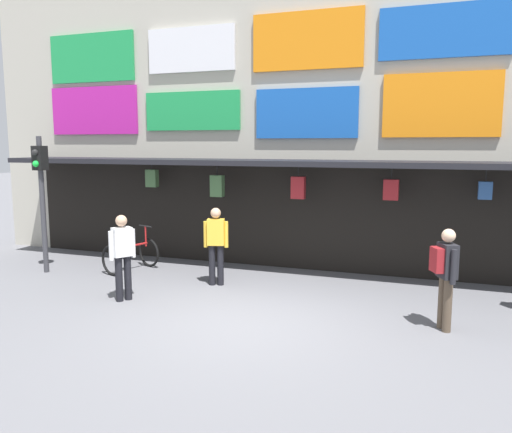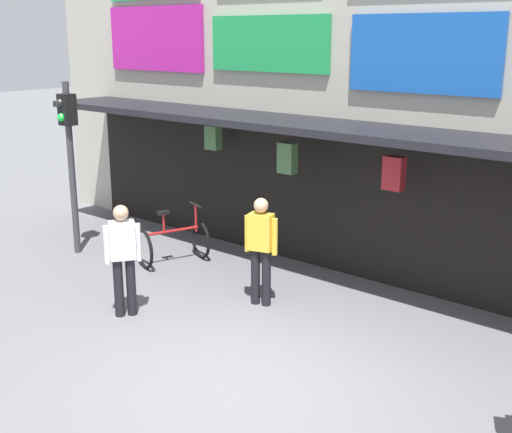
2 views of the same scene
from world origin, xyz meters
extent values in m
plane|color=slate|center=(0.00, 0.00, 0.00)|extent=(80.00, 80.00, 0.00)
cube|color=#B2AD9E|center=(0.00, 4.60, 4.00)|extent=(18.00, 1.20, 8.00)
cube|color=black|center=(0.00, 3.30, 2.60)|extent=(15.30, 1.40, 0.12)
cube|color=#B71E93|center=(-5.90, 3.95, 3.92)|extent=(2.69, 0.08, 1.27)
cube|color=green|center=(-2.95, 3.95, 3.84)|extent=(2.59, 0.08, 0.96)
cube|color=blue|center=(0.00, 3.95, 3.73)|extent=(2.43, 0.08, 1.15)
cylinder|color=black|center=(-3.90, 3.51, 2.46)|extent=(0.02, 0.02, 0.17)
cube|color=#477042|center=(-3.90, 3.51, 2.15)|extent=(0.29, 0.18, 0.44)
cylinder|color=black|center=(-2.00, 3.31, 2.41)|extent=(0.02, 0.02, 0.26)
cube|color=#477042|center=(-2.00, 3.31, 2.03)|extent=(0.31, 0.18, 0.51)
cylinder|color=black|center=(0.01, 3.26, 2.42)|extent=(0.02, 0.02, 0.24)
cube|color=maroon|center=(0.01, 3.26, 2.05)|extent=(0.30, 0.18, 0.50)
cube|color=black|center=(0.00, 3.98, 1.25)|extent=(15.30, 0.04, 2.50)
cylinder|color=#38383D|center=(-5.72, 1.64, 1.60)|extent=(0.12, 0.12, 3.20)
cube|color=black|center=(-5.72, 1.64, 2.70)|extent=(0.29, 0.25, 0.56)
sphere|color=black|center=(-5.72, 1.51, 2.83)|extent=(0.15, 0.15, 0.15)
sphere|color=#19DB3D|center=(-5.72, 1.51, 2.57)|extent=(0.15, 0.15, 0.15)
torus|color=black|center=(-3.69, 2.92, 0.36)|extent=(0.70, 0.29, 0.72)
torus|color=black|center=(-4.04, 1.87, 0.36)|extent=(0.70, 0.29, 0.72)
cylinder|color=#B21E1E|center=(-3.86, 2.39, 0.61)|extent=(0.36, 0.95, 0.05)
cylinder|color=#B21E1E|center=(-3.92, 2.24, 0.78)|extent=(0.04, 0.04, 0.35)
cube|color=black|center=(-3.92, 2.24, 0.97)|extent=(0.16, 0.22, 0.06)
cylinder|color=#B21E1E|center=(-3.72, 2.84, 0.78)|extent=(0.04, 0.04, 0.50)
cylinder|color=black|center=(-3.72, 2.84, 1.03)|extent=(0.43, 0.17, 0.04)
cylinder|color=black|center=(-2.65, 0.44, 0.44)|extent=(0.14, 0.14, 0.88)
cylinder|color=black|center=(-2.75, 0.29, 0.44)|extent=(0.14, 0.14, 0.88)
cube|color=white|center=(-2.70, 0.37, 1.16)|extent=(0.38, 0.42, 0.56)
sphere|color=tan|center=(-2.70, 0.37, 1.57)|extent=(0.22, 0.22, 0.22)
cylinder|color=white|center=(-2.58, 0.55, 1.11)|extent=(0.09, 0.09, 0.56)
cylinder|color=white|center=(-2.82, 0.18, 1.11)|extent=(0.09, 0.09, 0.56)
cylinder|color=black|center=(-1.53, 1.95, 0.44)|extent=(0.14, 0.14, 0.88)
cylinder|color=black|center=(-1.36, 2.00, 0.44)|extent=(0.14, 0.14, 0.88)
cube|color=gold|center=(-1.45, 1.97, 1.16)|extent=(0.41, 0.31, 0.56)
sphere|color=tan|center=(-1.45, 1.97, 1.57)|extent=(0.22, 0.22, 0.22)
cylinder|color=gold|center=(-1.66, 1.91, 1.11)|extent=(0.09, 0.09, 0.56)
cylinder|color=gold|center=(-1.24, 2.04, 1.11)|extent=(0.09, 0.09, 0.56)
camera|label=1|loc=(2.92, -7.78, 3.02)|focal=35.60mm
camera|label=2|loc=(4.64, -5.31, 4.02)|focal=46.58mm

